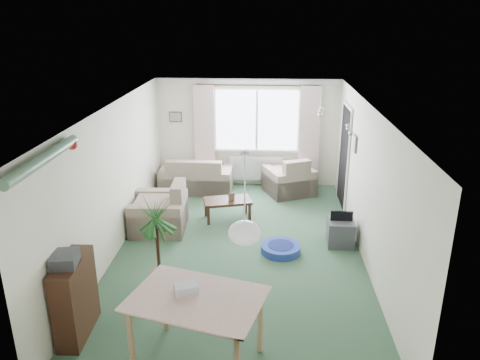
# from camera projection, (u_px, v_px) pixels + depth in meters

# --- Properties ---
(ground) EXTENTS (6.50, 6.50, 0.00)m
(ground) POSITION_uv_depth(u_px,v_px,m) (239.00, 251.00, 7.74)
(ground) COLOR #315138
(window) EXTENTS (1.80, 0.03, 1.30)m
(window) POSITION_uv_depth(u_px,v_px,m) (257.00, 120.00, 10.25)
(window) COLOR white
(curtain_rod) EXTENTS (2.60, 0.03, 0.03)m
(curtain_rod) POSITION_uv_depth(u_px,v_px,m) (257.00, 85.00, 9.92)
(curtain_rod) COLOR black
(curtain_left) EXTENTS (0.45, 0.08, 2.00)m
(curtain_left) POSITION_uv_depth(u_px,v_px,m) (204.00, 131.00, 10.30)
(curtain_left) COLOR beige
(curtain_right) EXTENTS (0.45, 0.08, 2.00)m
(curtain_right) POSITION_uv_depth(u_px,v_px,m) (309.00, 132.00, 10.17)
(curtain_right) COLOR beige
(radiator) EXTENTS (1.20, 0.10, 0.55)m
(radiator) POSITION_uv_depth(u_px,v_px,m) (256.00, 168.00, 10.59)
(radiator) COLOR white
(doorway) EXTENTS (0.03, 0.95, 2.00)m
(doorway) POSITION_uv_depth(u_px,v_px,m) (344.00, 157.00, 9.36)
(doorway) COLOR black
(pendant_lamp) EXTENTS (0.36, 0.36, 0.36)m
(pendant_lamp) POSITION_uv_depth(u_px,v_px,m) (245.00, 233.00, 5.07)
(pendant_lamp) COLOR white
(tinsel_garland) EXTENTS (1.60, 1.60, 0.12)m
(tinsel_garland) POSITION_uv_depth(u_px,v_px,m) (44.00, 159.00, 4.91)
(tinsel_garland) COLOR #196626
(bauble_cluster_a) EXTENTS (0.20, 0.20, 0.20)m
(bauble_cluster_a) POSITION_uv_depth(u_px,v_px,m) (320.00, 109.00, 7.76)
(bauble_cluster_a) COLOR silver
(bauble_cluster_b) EXTENTS (0.20, 0.20, 0.20)m
(bauble_cluster_b) POSITION_uv_depth(u_px,v_px,m) (350.00, 126.00, 6.62)
(bauble_cluster_b) COLOR silver
(wall_picture_back) EXTENTS (0.28, 0.03, 0.22)m
(wall_picture_back) POSITION_uv_depth(u_px,v_px,m) (176.00, 117.00, 10.33)
(wall_picture_back) COLOR brown
(wall_picture_right) EXTENTS (0.03, 0.24, 0.30)m
(wall_picture_right) POSITION_uv_depth(u_px,v_px,m) (355.00, 144.00, 8.23)
(wall_picture_right) COLOR brown
(sofa) EXTENTS (1.56, 0.85, 0.77)m
(sofa) POSITION_uv_depth(u_px,v_px,m) (196.00, 174.00, 10.25)
(sofa) COLOR beige
(sofa) RESTS_ON ground
(armchair_corner) EXTENTS (1.20, 1.18, 0.83)m
(armchair_corner) POSITION_uv_depth(u_px,v_px,m) (289.00, 175.00, 10.11)
(armchair_corner) COLOR beige
(armchair_corner) RESTS_ON ground
(armchair_left) EXTENTS (0.98, 1.03, 0.89)m
(armchair_left) POSITION_uv_depth(u_px,v_px,m) (158.00, 206.00, 8.40)
(armchair_left) COLOR #C1BB92
(armchair_left) RESTS_ON ground
(coffee_table) EXTENTS (0.97, 0.69, 0.40)m
(coffee_table) POSITION_uv_depth(u_px,v_px,m) (227.00, 209.00, 8.89)
(coffee_table) COLOR black
(coffee_table) RESTS_ON ground
(photo_frame) EXTENTS (0.12, 0.06, 0.16)m
(photo_frame) POSITION_uv_depth(u_px,v_px,m) (231.00, 197.00, 8.74)
(photo_frame) COLOR brown
(photo_frame) RESTS_ON coffee_table
(bookshelf) EXTENTS (0.30, 0.83, 1.01)m
(bookshelf) POSITION_uv_depth(u_px,v_px,m) (75.00, 298.00, 5.61)
(bookshelf) COLOR black
(bookshelf) RESTS_ON ground
(hifi_box) EXTENTS (0.34, 0.39, 0.14)m
(hifi_box) POSITION_uv_depth(u_px,v_px,m) (65.00, 259.00, 5.33)
(hifi_box) COLOR #313236
(hifi_box) RESTS_ON bookshelf
(houseplant) EXTENTS (0.63, 0.63, 1.34)m
(houseplant) POSITION_uv_depth(u_px,v_px,m) (158.00, 245.00, 6.53)
(houseplant) COLOR #1C5327
(houseplant) RESTS_ON ground
(dining_table) EXTENTS (1.51, 1.21, 0.82)m
(dining_table) POSITION_uv_depth(u_px,v_px,m) (198.00, 331.00, 5.17)
(dining_table) COLOR tan
(dining_table) RESTS_ON ground
(gift_box) EXTENTS (0.30, 0.26, 0.12)m
(gift_box) POSITION_uv_depth(u_px,v_px,m) (186.00, 289.00, 5.11)
(gift_box) COLOR silver
(gift_box) RESTS_ON dining_table
(tv_cube) EXTENTS (0.45, 0.49, 0.44)m
(tv_cube) POSITION_uv_depth(u_px,v_px,m) (340.00, 232.00, 7.92)
(tv_cube) COLOR #403F45
(tv_cube) RESTS_ON ground
(pet_bed) EXTENTS (0.86, 0.86, 0.13)m
(pet_bed) POSITION_uv_depth(u_px,v_px,m) (281.00, 249.00, 7.69)
(pet_bed) COLOR navy
(pet_bed) RESTS_ON ground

